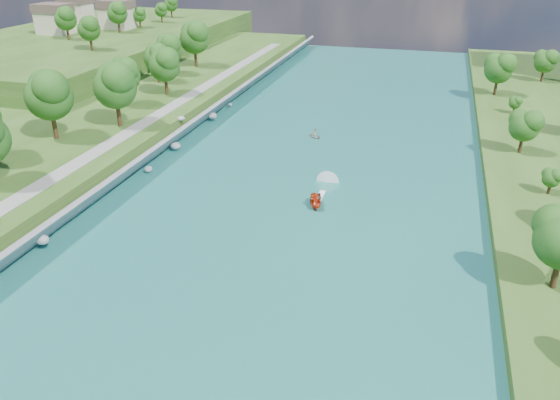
% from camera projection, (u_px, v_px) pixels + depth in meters
% --- Properties ---
extents(ground, '(260.00, 260.00, 0.00)m').
position_uv_depth(ground, '(253.00, 258.00, 65.01)').
color(ground, '#2D5119').
rests_on(ground, ground).
extents(river_water, '(55.00, 240.00, 0.10)m').
position_uv_depth(river_water, '(295.00, 190.00, 82.30)').
color(river_water, '#17565A').
rests_on(river_water, ground).
extents(berm_west, '(45.00, 240.00, 3.50)m').
position_uv_depth(berm_west, '(15.00, 148.00, 93.99)').
color(berm_west, '#2D5119').
rests_on(berm_west, ground).
extents(ridge_west, '(60.00, 120.00, 9.00)m').
position_uv_depth(ridge_west, '(95.00, 47.00, 165.78)').
color(ridge_west, '#2D5119').
rests_on(ridge_west, ground).
extents(riprap_bank, '(4.07, 236.00, 4.12)m').
position_uv_depth(riprap_bank, '(137.00, 165.00, 87.00)').
color(riprap_bank, slate).
rests_on(riprap_bank, ground).
extents(riverside_path, '(3.00, 200.00, 0.10)m').
position_uv_depth(riverside_path, '(103.00, 148.00, 88.85)').
color(riverside_path, gray).
rests_on(riverside_path, berm_west).
extents(ridge_houses, '(29.50, 29.50, 8.40)m').
position_uv_depth(ridge_houses, '(83.00, 14.00, 167.81)').
color(ridge_houses, beige).
rests_on(ridge_houses, ridge_west).
extents(trees_west, '(18.86, 154.11, 13.93)m').
position_uv_depth(trees_west, '(22.00, 118.00, 83.33)').
color(trees_west, '#144B16').
rests_on(trees_west, berm_west).
extents(trees_east, '(20.01, 140.08, 11.69)m').
position_uv_depth(trees_east, '(557.00, 129.00, 87.68)').
color(trees_east, '#144B16').
rests_on(trees_east, berm_east).
extents(trees_ridge, '(21.15, 67.13, 10.42)m').
position_uv_depth(trees_ridge, '(115.00, 17.00, 157.94)').
color(trees_ridge, '#144B16').
rests_on(trees_ridge, ridge_west).
extents(motorboat, '(3.60, 18.90, 2.12)m').
position_uv_depth(motorboat, '(318.00, 197.00, 78.50)').
color(motorboat, red).
rests_on(motorboat, river_water).
extents(raft, '(3.53, 3.50, 1.70)m').
position_uv_depth(raft, '(315.00, 136.00, 103.75)').
color(raft, gray).
rests_on(raft, river_water).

